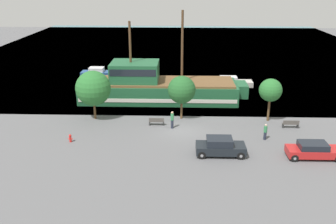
{
  "coord_description": "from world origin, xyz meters",
  "views": [
    {
      "loc": [
        -0.24,
        -34.85,
        14.62
      ],
      "look_at": [
        -1.43,
        2.0,
        1.2
      ],
      "focal_mm": 40.0,
      "sensor_mm": 36.0,
      "label": 1
    }
  ],
  "objects": [
    {
      "name": "pedestrian_walking_far",
      "position": [
        -0.96,
        0.49,
        0.93
      ],
      "size": [
        0.32,
        0.32,
        1.81
      ],
      "color": "#232838",
      "rests_on": "ground_plane"
    },
    {
      "name": "pedestrian_walking_near",
      "position": [
        7.9,
        -2.05,
        0.79
      ],
      "size": [
        0.32,
        0.32,
        1.58
      ],
      "color": "#232838",
      "rests_on": "ground_plane"
    },
    {
      "name": "fire_hydrant",
      "position": [
        -10.41,
        -3.19,
        0.41
      ],
      "size": [
        0.42,
        0.25,
        0.76
      ],
      "color": "red",
      "rests_on": "ground_plane"
    },
    {
      "name": "parked_car_curb_front",
      "position": [
        3.32,
        -5.44,
        0.78
      ],
      "size": [
        4.25,
        1.88,
        1.58
      ],
      "color": "black",
      "rests_on": "ground_plane"
    },
    {
      "name": "parked_car_curb_mid",
      "position": [
        11.21,
        -5.72,
        0.69
      ],
      "size": [
        4.52,
        1.82,
        1.39
      ],
      "color": "#B21E1E",
      "rests_on": "ground_plane"
    },
    {
      "name": "bench_promenade_west",
      "position": [
        -2.6,
        1.22,
        0.43
      ],
      "size": [
        1.55,
        0.45,
        0.85
      ],
      "color": "#4C4742",
      "rests_on": "ground_plane"
    },
    {
      "name": "ground_plane",
      "position": [
        0.0,
        0.0,
        0.0
      ],
      "size": [
        160.0,
        160.0,
        0.0
      ],
      "primitive_type": "plane",
      "color": "#5B5B5E"
    },
    {
      "name": "tree_row_east",
      "position": [
        -9.41,
        2.94,
        3.44
      ],
      "size": [
        3.74,
        3.74,
        5.32
      ],
      "color": "brown",
      "rests_on": "ground_plane"
    },
    {
      "name": "moored_boat_outer",
      "position": [
        -12.58,
        20.4,
        0.62
      ],
      "size": [
        5.46,
        1.97,
        1.58
      ],
      "color": "navy",
      "rests_on": "water_surface"
    },
    {
      "name": "bench_promenade_east",
      "position": [
        11.14,
        0.95,
        0.43
      ],
      "size": [
        1.62,
        0.45,
        0.85
      ],
      "color": "#4C4742",
      "rests_on": "ground_plane"
    },
    {
      "name": "tree_row_mideast",
      "position": [
        -0.02,
        3.32,
        3.25
      ],
      "size": [
        2.98,
        2.98,
        4.75
      ],
      "color": "brown",
      "rests_on": "ground_plane"
    },
    {
      "name": "moored_boat_dockside",
      "position": [
        6.97,
        16.45,
        0.5
      ],
      "size": [
        5.88,
        1.91,
        1.33
      ],
      "color": "#B7B2A8",
      "rests_on": "water_surface"
    },
    {
      "name": "pirate_ship",
      "position": [
        -3.27,
        9.71,
        1.7
      ],
      "size": [
        20.49,
        5.63,
        10.96
      ],
      "color": "#1E5633",
      "rests_on": "water_surface"
    },
    {
      "name": "tree_row_midwest",
      "position": [
        9.27,
        2.95,
        3.39
      ],
      "size": [
        2.41,
        2.41,
        4.62
      ],
      "color": "brown",
      "rests_on": "ground_plane"
    },
    {
      "name": "water_surface",
      "position": [
        0.0,
        44.0,
        0.0
      ],
      "size": [
        80.0,
        80.0,
        0.0
      ],
      "primitive_type": "plane",
      "color": "teal",
      "rests_on": "ground"
    }
  ]
}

